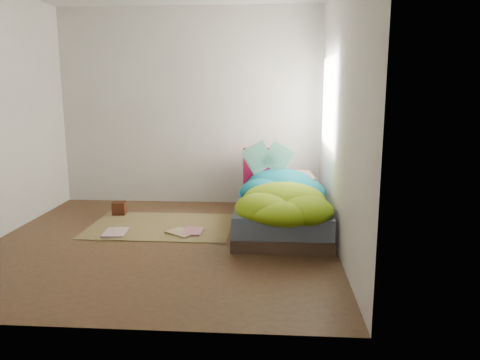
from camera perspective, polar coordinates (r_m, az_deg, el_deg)
name	(u,v)px	position (r m, az deg, el deg)	size (l,w,h in m)	color
ground	(163,242)	(4.90, -9.40, -7.51)	(3.50, 3.50, 0.00)	#402918
room_walls	(159,80)	(4.65, -9.87, 11.87)	(3.54, 3.54, 2.62)	beige
bed	(281,211)	(5.41, 5.04, -3.74)	(1.00, 2.00, 0.34)	#392C1F
duvet	(282,185)	(5.12, 5.15, -0.67)	(0.96, 1.84, 0.34)	#086E7F
rug	(161,226)	(5.44, -9.62, -5.55)	(1.60, 1.10, 0.01)	brown
pillow_floral	(292,179)	(6.08, 6.35, 0.14)	(0.54, 0.33, 0.12)	white
pillow_magenta	(261,166)	(5.99, 2.59, 1.67)	(0.46, 0.14, 0.46)	#4C0529
open_book	(269,149)	(5.59, 3.50, 3.76)	(0.51, 0.11, 0.31)	green
wooden_box	(119,208)	(6.01, -14.48, -3.32)	(0.16, 0.16, 0.16)	#38120C
floor_book_a	(104,233)	(5.27, -16.21, -6.18)	(0.24, 0.33, 0.03)	silver
floor_book_b	(184,231)	(5.15, -6.88, -6.21)	(0.21, 0.28, 0.03)	#C06E8B
floor_book_c	(174,235)	(5.03, -8.08, -6.67)	(0.22, 0.31, 0.02)	tan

